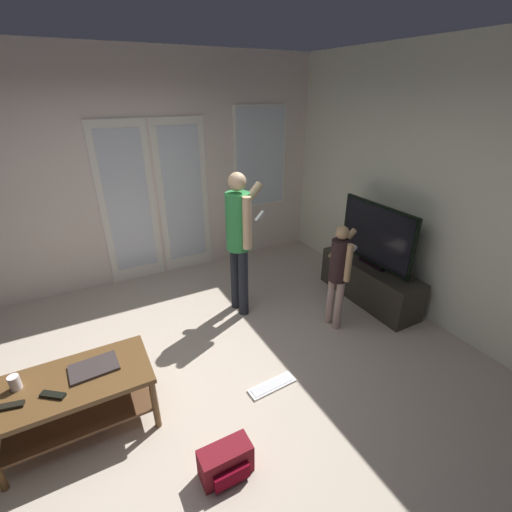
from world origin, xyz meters
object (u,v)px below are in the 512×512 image
Objects in this scene: backpack at (226,462)px; tv_remote_black at (53,395)px; dvd_remote_slim at (9,406)px; cup_near_edge at (15,383)px; flat_screen_tv at (376,236)px; person_child at (339,268)px; loose_keyboard at (272,385)px; laptop_closed at (94,367)px; coffee_table at (75,394)px; person_adult at (239,233)px; tv_stand at (369,282)px.

backpack is 1.25m from tv_remote_black.
backpack is at bearing -0.99° from tv_remote_black.
cup_near_edge is at bearing 92.18° from dvd_remote_slim.
person_child is at bearing -163.20° from flat_screen_tv.
dvd_remote_slim is at bearing 172.30° from loose_keyboard.
coffee_table is at bearing -168.49° from laptop_closed.
flat_screen_tv reaches higher than coffee_table.
person_child reaches higher than dvd_remote_slim.
coffee_table is at bearing 134.28° from backpack.
person_child is at bearing 2.99° from coffee_table.
cup_near_edge reaches higher than backpack.
coffee_table reaches higher than loose_keyboard.
cup_near_edge reaches higher than laptop_closed.
person_child is 2.91m from dvd_remote_slim.
loose_keyboard is 1.46m from laptop_closed.
flat_screen_tv is at bearing 2.36° from laptop_closed.
dvd_remote_slim is (-1.85, 0.25, 0.50)m from loose_keyboard.
person_adult is 2.14m from backpack.
tv_stand is at bearing 2.29° from laptop_closed.
coffee_table is 10.01× the size of cup_near_edge.
flat_screen_tv reaches higher than tv_stand.
tv_remote_black is at bearing -174.87° from person_child.
cup_near_edge is at bearing 167.17° from loose_keyboard.
person_adult reaches higher than tv_remote_black.
laptop_closed is (-1.61, -0.84, -0.46)m from person_adult.
laptop_closed is 3.12× the size of cup_near_edge.
laptop_closed reaches higher than tv_stand.
person_adult is 2.28m from cup_near_edge.
dvd_remote_slim is at bearing -149.81° from tv_remote_black.
coffee_table is at bearing 24.08° from dvd_remote_slim.
tv_remote_black is at bearing 141.79° from backpack.
cup_near_edge is (-2.87, -0.04, -0.15)m from person_child.
person_adult reaches higher than person_child.
backpack is at bearing -20.37° from dvd_remote_slim.
flat_screen_tv is 3.40m from tv_remote_black.
loose_keyboard is 2.63× the size of tv_remote_black.
flat_screen_tv reaches higher than dvd_remote_slim.
flat_screen_tv reaches higher than backpack.
coffee_table is 0.92× the size of person_child.
person_adult is 1.57m from loose_keyboard.
tv_stand is 1.74m from person_adult.
tv_stand is 1.90m from loose_keyboard.
cup_near_edge is (-0.49, 0.05, 0.04)m from laptop_closed.
cup_near_edge is (-3.58, -0.26, -0.30)m from flat_screen_tv.
coffee_table is at bearing -15.06° from cup_near_edge.
person_adult reaches higher than cup_near_edge.
dvd_remote_slim reaches higher than coffee_table.
person_child reaches higher than tv_remote_black.
tv_stand is 3.64m from dvd_remote_slim.
backpack is 2.08× the size of dvd_remote_slim.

